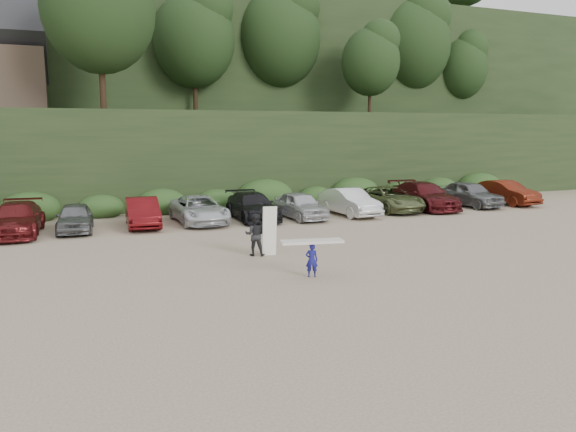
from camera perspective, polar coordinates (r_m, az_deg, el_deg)
name	(u,v)px	position (r m, az deg, el deg)	size (l,w,h in m)	color
ground	(289,265)	(20.36, 0.06, -5.01)	(120.00, 120.00, 0.00)	tan
hillside_backdrop	(138,59)	(55.09, -14.96, 15.14)	(90.00, 41.50, 28.00)	black
parked_cars	(241,207)	(30.08, -4.82, 0.91)	(39.98, 5.81, 1.64)	#A2A2A7
child_surfer	(312,252)	(18.60, 2.43, -3.67)	(2.14, 0.95, 1.24)	navy
adult_surfer	(256,234)	(21.76, -3.23, -1.87)	(1.28, 0.91, 1.94)	black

